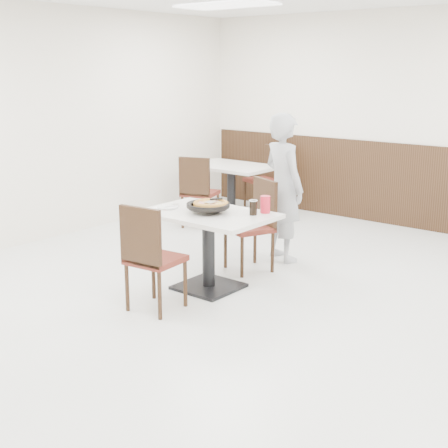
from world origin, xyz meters
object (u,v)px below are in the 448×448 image
Objects in this scene: red_cup at (265,204)px; bg_chair_left_far at (262,179)px; side_plate at (168,207)px; cola_glass at (253,208)px; pizza at (211,205)px; bg_table_left at (231,192)px; chair_far at (249,226)px; pizza_pan at (208,208)px; chair_near at (156,257)px; bg_chair_left_near at (200,191)px; diner_person at (283,188)px; main_table at (209,251)px.

red_cup is 0.17× the size of bg_chair_left_far.
cola_glass is at bearing 19.77° from side_plate.
pizza is 2.90m from bg_table_left.
chair_far is 0.93m from side_plate.
bg_chair_left_far is at bearing 117.37° from pizza_pan.
chair_near reaches higher than red_cup.
bg_table_left is at bearing 132.31° from cola_glass.
chair_near is 2.62× the size of pizza_pan.
chair_far is 0.73m from pizza.
chair_near is at bearing -62.35° from bg_table_left.
cola_glass is at bearing 153.44° from chair_far.
bg_table_left is 0.66m from bg_chair_left_far.
bg_chair_left_near is at bearing 133.10° from pizza_pan.
red_cup is 2.96m from bg_table_left.
diner_person is 1.69× the size of bg_chair_left_far.
chair_far is at bearing 64.49° from side_plate.
pizza_pan is at bearing -55.83° from main_table.
pizza reaches higher than main_table.
bg_table_left is at bearing 124.22° from pizza_pan.
chair_near is 0.76m from side_plate.
main_table and bg_table_left have the same top height.
bg_chair_left_far is (-1.58, 3.06, -0.32)m from pizza_pan.
bg_table_left is at bearing 124.23° from main_table.
chair_near is 1.00× the size of bg_chair_left_far.
chair_far reaches higher than side_plate.
bg_table_left is 1.26× the size of bg_chair_left_far.
chair_near reaches higher than pizza_pan.
chair_far is at bearing 84.74° from chair_near.
bg_chair_left_near reaches higher than cola_glass.
bg_chair_left_far is at bearing 117.62° from pizza.
chair_near is 7.31× the size of cola_glass.
cola_glass reaches higher than pizza_pan.
diner_person reaches higher than main_table.
bg_chair_left_near is 1.30m from bg_chair_left_far.
chair_near is 0.80m from pizza.
red_cup reaches higher than bg_table_left.
chair_far is 0.75m from cola_glass.
main_table is at bearing 14.94° from side_plate.
side_plate is at bearing 132.48° from bg_chair_left_far.
side_plate is 0.21× the size of bg_chair_left_near.
bg_chair_left_far is at bearing 124.41° from cola_glass.
pizza is at bearing -160.37° from cola_glass.
pizza is at bearing 93.14° from main_table.
bg_chair_left_far is at bearing 110.12° from side_plate.
diner_person is 1.34× the size of bg_table_left.
diner_person reaches higher than chair_far.
cola_glass is 0.14× the size of bg_chair_left_far.
cola_glass is at bearing 58.67° from chair_near.
diner_person is (-0.38, 1.05, -0.01)m from cola_glass.
side_plate is 1.22× the size of red_cup.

